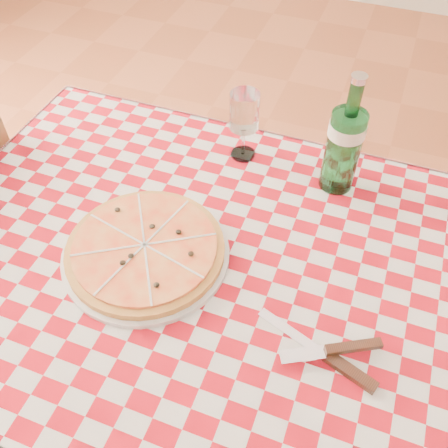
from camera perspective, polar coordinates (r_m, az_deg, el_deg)
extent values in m
plane|color=brown|center=(1.68, -0.08, -20.51)|extent=(6.00, 6.00, 0.00)
cube|color=brown|center=(1.03, -0.13, -5.87)|extent=(1.20, 0.80, 0.04)
cylinder|color=brown|center=(1.69, -13.31, 0.88)|extent=(0.06, 0.06, 0.71)
cylinder|color=brown|center=(1.55, 24.05, -9.55)|extent=(0.06, 0.06, 0.71)
cube|color=maroon|center=(1.01, -0.13, -5.08)|extent=(1.30, 0.90, 0.01)
cylinder|color=brown|center=(1.81, -19.47, -4.50)|extent=(0.03, 0.03, 0.41)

